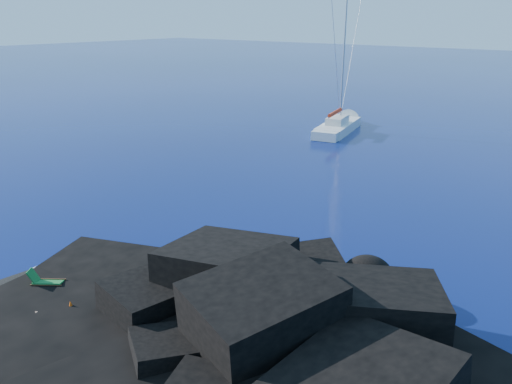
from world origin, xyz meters
TOP-DOWN VIEW (x-y plane):
  - headland at (13.00, 3.00)m, footprint 24.00×24.00m
  - beach at (4.50, 0.50)m, footprint 9.08×6.86m
  - surf_foam at (5.00, 5.00)m, footprint 10.00×8.00m
  - sailboat at (-4.04, 40.48)m, footprint 5.97×14.11m
  - deck_chair at (2.83, 1.55)m, footprint 1.61×1.43m
  - towel at (4.18, -0.07)m, footprint 1.78×0.91m
  - sunbather at (4.18, -0.07)m, footprint 1.67×0.55m
  - marker_cone at (5.35, 1.12)m, footprint 0.42×0.42m

SIDE VIEW (x-z plane):
  - headland at x=13.00m, z-range -1.80..1.80m
  - beach at x=4.50m, z-range -0.35..0.35m
  - surf_foam at x=5.00m, z-range -0.03..0.03m
  - sailboat at x=-4.04m, z-range -7.24..7.24m
  - towel at x=4.18m, z-range 0.35..0.40m
  - sunbather at x=4.18m, z-range 0.40..0.65m
  - marker_cone at x=5.35m, z-range 0.35..0.85m
  - deck_chair at x=2.83m, z-range 0.35..1.39m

